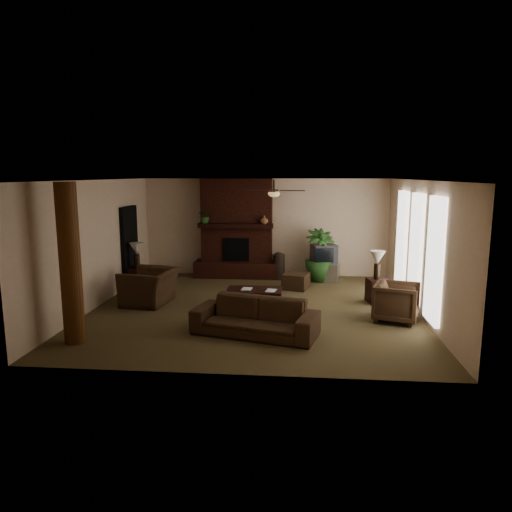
# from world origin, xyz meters

# --- Properties ---
(room_shell) EXTENTS (7.00, 7.00, 7.00)m
(room_shell) POSITION_xyz_m (0.00, 0.00, 1.40)
(room_shell) COLOR brown
(room_shell) RESTS_ON ground
(fireplace) EXTENTS (2.40, 0.70, 2.80)m
(fireplace) POSITION_xyz_m (-0.80, 3.22, 1.16)
(fireplace) COLOR #451C12
(fireplace) RESTS_ON ground
(windows) EXTENTS (0.08, 3.65, 2.35)m
(windows) POSITION_xyz_m (3.45, 0.20, 1.35)
(windows) COLOR white
(windows) RESTS_ON ground
(log_column) EXTENTS (0.36, 0.36, 2.80)m
(log_column) POSITION_xyz_m (-2.95, -2.40, 1.40)
(log_column) COLOR brown
(log_column) RESTS_ON ground
(doorway) EXTENTS (0.10, 1.00, 2.10)m
(doorway) POSITION_xyz_m (-3.44, 1.80, 1.05)
(doorway) COLOR black
(doorway) RESTS_ON ground
(ceiling_fan) EXTENTS (1.35, 1.35, 0.37)m
(ceiling_fan) POSITION_xyz_m (0.40, 0.30, 2.53)
(ceiling_fan) COLOR #2E2114
(ceiling_fan) RESTS_ON ceiling
(sofa) EXTENTS (2.37, 1.24, 0.89)m
(sofa) POSITION_xyz_m (0.17, -1.72, 0.45)
(sofa) COLOR #3F2A1B
(sofa) RESTS_ON ground
(armchair_left) EXTENTS (0.93, 1.29, 1.05)m
(armchair_left) POSITION_xyz_m (-2.41, 0.18, 0.52)
(armchair_left) COLOR #3F2A1B
(armchair_left) RESTS_ON ground
(armchair_right) EXTENTS (1.00, 1.03, 0.86)m
(armchair_right) POSITION_xyz_m (2.93, -0.66, 0.43)
(armchair_right) COLOR #3F2A1B
(armchair_right) RESTS_ON ground
(coffee_table) EXTENTS (1.20, 0.70, 0.43)m
(coffee_table) POSITION_xyz_m (0.00, -0.02, 0.37)
(coffee_table) COLOR black
(coffee_table) RESTS_ON ground
(ottoman) EXTENTS (0.75, 0.75, 0.40)m
(ottoman) POSITION_xyz_m (0.90, 1.85, 0.20)
(ottoman) COLOR #3F2A1B
(ottoman) RESTS_ON ground
(tv_stand) EXTENTS (0.93, 0.66, 0.50)m
(tv_stand) POSITION_xyz_m (1.66, 2.86, 0.25)
(tv_stand) COLOR #BCBCBF
(tv_stand) RESTS_ON ground
(tv) EXTENTS (0.76, 0.68, 0.52)m
(tv) POSITION_xyz_m (1.65, 2.82, 0.76)
(tv) COLOR #343436
(tv) RESTS_ON tv_stand
(floor_vase) EXTENTS (0.34, 0.34, 0.77)m
(floor_vase) POSITION_xyz_m (0.41, 2.96, 0.43)
(floor_vase) COLOR black
(floor_vase) RESTS_ON ground
(floor_plant) EXTENTS (1.28, 1.63, 0.80)m
(floor_plant) POSITION_xyz_m (1.53, 2.83, 0.40)
(floor_plant) COLOR #2A5421
(floor_plant) RESTS_ON ground
(side_table_left) EXTENTS (0.60, 0.60, 0.55)m
(side_table_left) POSITION_xyz_m (-3.15, 1.54, 0.28)
(side_table_left) COLOR black
(side_table_left) RESTS_ON ground
(lamp_left) EXTENTS (0.44, 0.44, 0.65)m
(lamp_left) POSITION_xyz_m (-3.15, 1.49, 1.00)
(lamp_left) COLOR #2E2114
(lamp_left) RESTS_ON side_table_left
(side_table_right) EXTENTS (0.58, 0.58, 0.55)m
(side_table_right) POSITION_xyz_m (2.81, 0.73, 0.28)
(side_table_right) COLOR black
(side_table_right) RESTS_ON ground
(lamp_right) EXTENTS (0.43, 0.43, 0.65)m
(lamp_right) POSITION_xyz_m (2.75, 0.75, 1.00)
(lamp_right) COLOR #2E2114
(lamp_right) RESTS_ON side_table_right
(mantel_plant) EXTENTS (0.45, 0.48, 0.33)m
(mantel_plant) POSITION_xyz_m (-1.66, 2.98, 1.72)
(mantel_plant) COLOR #2A5421
(mantel_plant) RESTS_ON fireplace
(mantel_vase) EXTENTS (0.28, 0.29, 0.22)m
(mantel_vase) POSITION_xyz_m (0.01, 2.91, 1.67)
(mantel_vase) COLOR #91583A
(mantel_vase) RESTS_ON fireplace
(book_a) EXTENTS (0.22, 0.05, 0.29)m
(book_a) POSITION_xyz_m (-0.27, -0.06, 0.57)
(book_a) COLOR #999999
(book_a) RESTS_ON coffee_table
(book_b) EXTENTS (0.21, 0.06, 0.29)m
(book_b) POSITION_xyz_m (0.27, -0.13, 0.58)
(book_b) COLOR #999999
(book_b) RESTS_ON coffee_table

